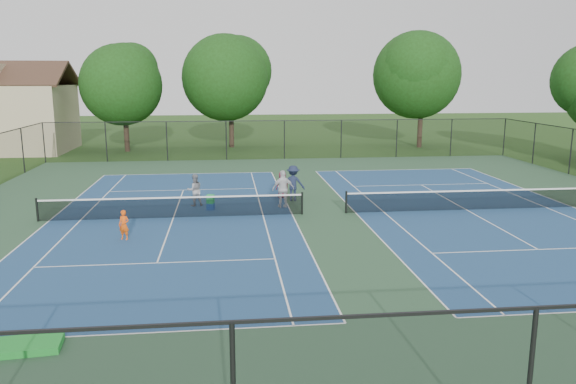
{
  "coord_description": "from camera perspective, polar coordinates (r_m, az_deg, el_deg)",
  "views": [
    {
      "loc": [
        -4.52,
        -25.33,
        6.37
      ],
      "look_at": [
        -1.82,
        -1.0,
        1.3
      ],
      "focal_mm": 35.0,
      "sensor_mm": 36.0,
      "label": 1
    }
  ],
  "objects": [
    {
      "name": "child_player",
      "position": [
        23.12,
        -16.33,
        -3.24
      ],
      "size": [
        0.51,
        0.42,
        1.2
      ],
      "primitive_type": "imported",
      "rotation": [
        0.0,
        0.0,
        -0.35
      ],
      "color": "#FC5810",
      "rests_on": "ground"
    },
    {
      "name": "bystander_a",
      "position": [
        27.55,
        -0.49,
        0.31
      ],
      "size": [
        1.14,
        0.59,
        1.86
      ],
      "primitive_type": "imported",
      "rotation": [
        0.0,
        0.0,
        3.27
      ],
      "color": "silver",
      "rests_on": "ground"
    },
    {
      "name": "tree_back_a",
      "position": [
        50.06,
        -16.38,
        10.85
      ],
      "size": [
        6.8,
        6.8,
        9.15
      ],
      "color": "#2D2116",
      "rests_on": "ground"
    },
    {
      "name": "tennis_court_right",
      "position": [
        28.53,
        17.68,
        -1.56
      ],
      "size": [
        12.0,
        23.83,
        1.07
      ],
      "color": "navy",
      "rests_on": "ground"
    },
    {
      "name": "ball_crate",
      "position": [
        27.46,
        -7.86,
        -1.47
      ],
      "size": [
        0.41,
        0.37,
        0.33
      ],
      "primitive_type": "cube",
      "rotation": [
        0.0,
        0.0,
        -0.28
      ],
      "color": "#154496",
      "rests_on": "ground"
    },
    {
      "name": "tree_back_d",
      "position": [
        52.36,
        13.52,
        11.88
      ],
      "size": [
        7.8,
        7.8,
        10.37
      ],
      "color": "#2D2116",
      "rests_on": "ground"
    },
    {
      "name": "green_tarp",
      "position": [
        15.13,
        -25.19,
        -13.97
      ],
      "size": [
        1.75,
        1.07,
        0.18
      ],
      "primitive_type": "cube",
      "rotation": [
        0.0,
        0.0,
        0.1
      ],
      "color": "green",
      "rests_on": "ground"
    },
    {
      "name": "tennis_court_left",
      "position": [
        26.21,
        -11.57,
        -2.39
      ],
      "size": [
        12.0,
        23.83,
        1.07
      ],
      "color": "navy",
      "rests_on": "ground"
    },
    {
      "name": "ball_hopper",
      "position": [
        27.38,
        -7.88,
        -0.71
      ],
      "size": [
        0.4,
        0.36,
        0.42
      ],
      "primitive_type": "cube",
      "rotation": [
        0.0,
        0.0,
        -0.3
      ],
      "color": "green",
      "rests_on": "ball_crate"
    },
    {
      "name": "bystander_b",
      "position": [
        29.06,
        0.53,
        0.9
      ],
      "size": [
        1.33,
        0.96,
        1.85
      ],
      "primitive_type": "imported",
      "rotation": [
        0.0,
        0.0,
        2.9
      ],
      "color": "#1B233C",
      "rests_on": "ground"
    },
    {
      "name": "court_pad",
      "position": [
        26.51,
        3.68,
        -2.22
      ],
      "size": [
        36.0,
        36.0,
        0.01
      ],
      "primitive_type": "cube",
      "color": "#2F5436",
      "rests_on": "ground"
    },
    {
      "name": "ground",
      "position": [
        26.51,
        3.68,
        -2.23
      ],
      "size": [
        140.0,
        140.0,
        0.0
      ],
      "primitive_type": "plane",
      "color": "#234716",
      "rests_on": "ground"
    },
    {
      "name": "clapboard_house",
      "position": [
        53.72,
        -26.65,
        6.97
      ],
      "size": [
        10.8,
        8.1,
        7.65
      ],
      "color": "tan",
      "rests_on": "ground"
    },
    {
      "name": "bystander_c",
      "position": [
        29.74,
        -0.56,
        0.75
      ],
      "size": [
        0.82,
        0.68,
        1.44
      ],
      "primitive_type": "imported",
      "rotation": [
        0.0,
        0.0,
        3.51
      ],
      "color": "maroon",
      "rests_on": "ground"
    },
    {
      "name": "tree_back_b",
      "position": [
        51.34,
        -5.87,
        11.89
      ],
      "size": [
        7.6,
        7.6,
        10.03
      ],
      "color": "#2D2116",
      "rests_on": "ground"
    },
    {
      "name": "perimeter_fence",
      "position": [
        26.17,
        3.73,
        1.18
      ],
      "size": [
        36.08,
        36.08,
        3.02
      ],
      "color": "black",
      "rests_on": "ground"
    },
    {
      "name": "instructor",
      "position": [
        28.29,
        -9.45,
        0.19
      ],
      "size": [
        0.92,
        0.8,
        1.61
      ],
      "primitive_type": "imported",
      "rotation": [
        0.0,
        0.0,
        3.42
      ],
      "color": "gray",
      "rests_on": "ground"
    }
  ]
}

